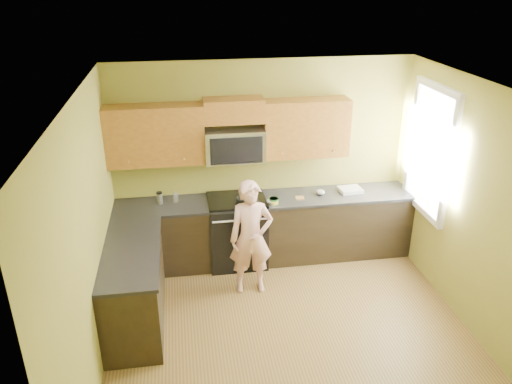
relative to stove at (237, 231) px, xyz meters
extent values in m
plane|color=olive|center=(0.40, -1.68, -0.47)|extent=(4.00, 4.00, 0.00)
plane|color=white|center=(0.40, -1.68, 2.23)|extent=(4.00, 4.00, 0.00)
plane|color=olive|center=(0.40, 0.32, 0.88)|extent=(4.00, 0.00, 4.00)
plane|color=olive|center=(0.40, -3.67, 0.88)|extent=(4.00, 0.00, 4.00)
plane|color=olive|center=(-1.60, -1.68, 0.88)|extent=(0.00, 4.00, 4.00)
plane|color=olive|center=(2.40, -1.68, 0.88)|extent=(0.00, 4.00, 4.00)
cube|color=black|center=(0.40, 0.02, -0.03)|extent=(4.00, 0.60, 0.88)
cube|color=black|center=(-1.30, -1.08, -0.03)|extent=(0.60, 1.60, 0.88)
cube|color=black|center=(0.40, 0.01, 0.43)|extent=(4.00, 0.62, 0.04)
cube|color=black|center=(-1.29, -1.08, 0.43)|extent=(0.62, 1.60, 0.04)
cube|color=#946222|center=(0.00, 0.16, 1.62)|extent=(0.76, 0.33, 0.30)
imported|color=#FF8C7F|center=(0.09, -0.68, 0.26)|extent=(0.54, 0.36, 1.46)
cube|color=#B27F47|center=(0.84, -0.06, 0.45)|extent=(0.12, 0.12, 0.01)
ellipsoid|color=silver|center=(0.43, -0.14, 0.48)|extent=(0.14, 0.15, 0.06)
ellipsoid|color=silver|center=(1.15, 0.03, 0.48)|extent=(0.16, 0.17, 0.07)
cube|color=white|center=(1.58, 0.06, 0.47)|extent=(0.32, 0.26, 0.05)
cylinder|color=silver|center=(-0.79, 0.11, 0.51)|extent=(0.08, 0.08, 0.12)
camera|label=1|loc=(-0.69, -5.95, 3.25)|focal=35.19mm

